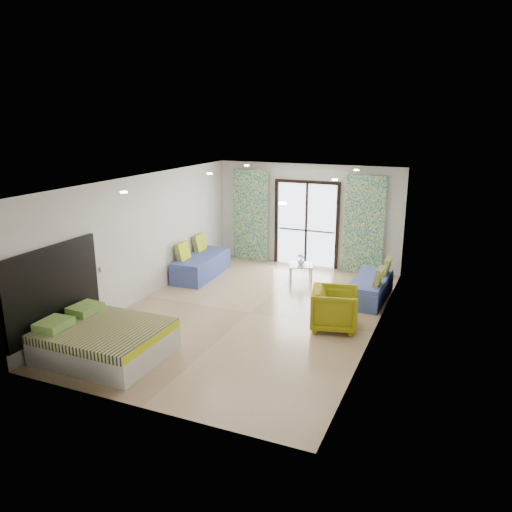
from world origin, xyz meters
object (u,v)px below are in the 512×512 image
at_px(bed, 104,340).
at_px(coffee_table, 301,266).
at_px(daybed_left, 201,265).
at_px(armchair, 335,307).
at_px(daybed_right, 371,287).

relative_size(bed, coffee_table, 2.65).
distance_m(daybed_left, coffee_table, 2.49).
bearing_deg(coffee_table, armchair, -59.54).
relative_size(bed, daybed_left, 0.99).
bearing_deg(daybed_right, coffee_table, 160.28).
height_order(daybed_left, armchair, daybed_left).
xyz_separation_m(bed, daybed_left, (-0.64, 4.45, 0.02)).
distance_m(coffee_table, armchair, 2.98).
xyz_separation_m(coffee_table, armchair, (1.51, -2.57, 0.10)).
bearing_deg(daybed_left, bed, -84.98).
xyz_separation_m(bed, armchair, (3.25, 2.62, 0.15)).
bearing_deg(coffee_table, daybed_left, -162.85).
xyz_separation_m(daybed_left, coffee_table, (2.38, 0.73, 0.04)).
distance_m(daybed_left, daybed_right, 4.23).
height_order(daybed_left, daybed_right, daybed_left).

